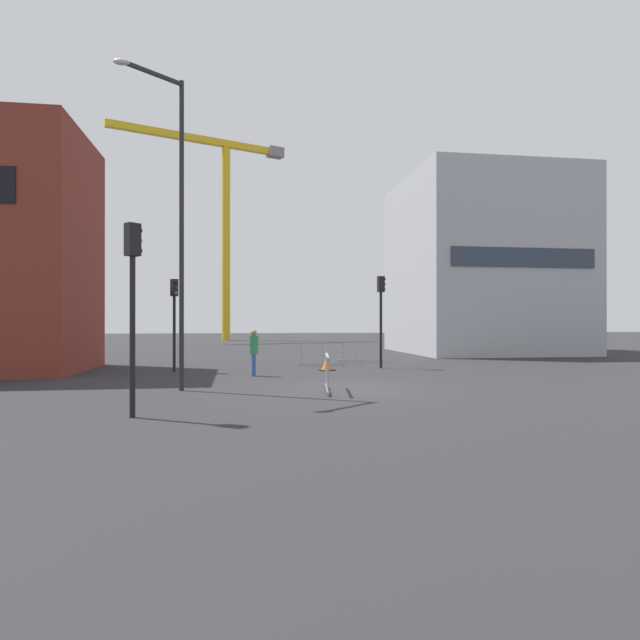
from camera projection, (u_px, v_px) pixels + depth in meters
ground at (352, 389)px, 16.56m from camera, size 160.00×160.00×0.00m
office_block at (482, 266)px, 36.26m from camera, size 10.37×10.86×11.48m
construction_crane at (221, 203)px, 59.17m from camera, size 18.29×8.06×21.99m
streetlamp_tall at (175, 209)px, 16.03m from camera, size 1.76×1.43×9.23m
traffic_light_near at (133, 288)px, 11.67m from camera, size 0.37×0.36×4.16m
traffic_light_verge at (174, 309)px, 22.32m from camera, size 0.35×0.39×3.79m
traffic_light_island at (381, 306)px, 24.03m from camera, size 0.38×0.27×4.05m
pedestrian_walking at (254, 349)px, 20.53m from camera, size 0.34×0.34×1.74m
safety_barrier_rear at (327, 373)px, 15.91m from camera, size 0.36×2.18×1.08m
safety_barrier_left_run at (361, 351)px, 27.73m from camera, size 2.51×0.10×1.08m
safety_barrier_front at (322, 354)px, 25.32m from camera, size 2.22×0.11×1.08m
traffic_cone_by_barrier at (327, 363)px, 22.92m from camera, size 0.63×0.63×0.64m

